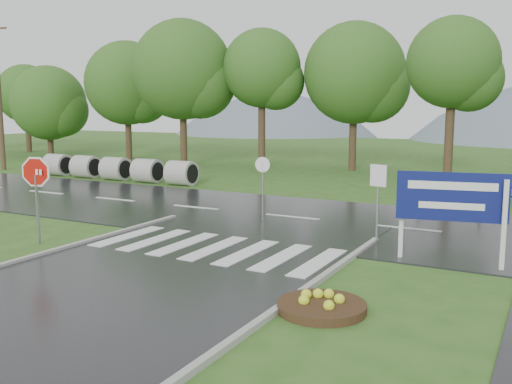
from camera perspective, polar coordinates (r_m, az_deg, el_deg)
The scene contains 11 objects.
ground at distance 11.72m, azimuth -17.58°, elevation -10.92°, with size 120.00×120.00×0.00m, color #315C1E.
main_road at distance 19.75m, azimuth 3.64°, elevation -2.63°, with size 90.00×8.00×0.04m, color black.
crosswalk at distance 15.43m, azimuth -4.15°, elevation -5.59°, with size 6.50×2.80×0.02m.
hills at distance 75.30m, azimuth 23.96°, elevation -7.08°, with size 102.00×48.00×48.00m.
treeline at distance 32.62m, azimuth 15.57°, elevation 1.52°, with size 83.20×5.20×10.00m.
culvert_pipes at distance 30.69m, azimuth -13.86°, elevation 2.29°, with size 9.70×1.20×1.20m.
stop_sign at distance 16.94m, azimuth -21.15°, elevation 1.20°, with size 1.12×0.35×2.62m.
estate_billboard at distance 14.50m, azimuth 18.98°, elevation -0.91°, with size 2.56×0.56×2.27m.
flower_bed at distance 11.02m, azimuth 6.58°, elevation -11.14°, with size 1.70×1.70×0.34m.
reg_sign_small at distance 16.16m, azimuth 12.10°, elevation 0.36°, with size 0.49×0.12×2.24m.
reg_sign_round at distance 18.83m, azimuth 0.67°, elevation 1.12°, with size 0.50×0.10×2.18m.
Camera 1 is at (8.04, -7.62, 3.84)m, focal length 40.00 mm.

